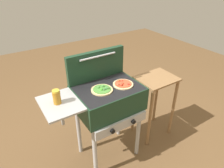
{
  "coord_description": "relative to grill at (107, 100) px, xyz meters",
  "views": [
    {
      "loc": [
        -0.87,
        -1.43,
        1.91
      ],
      "look_at": [
        0.05,
        0.0,
        0.92
      ],
      "focal_mm": 32.44,
      "sensor_mm": 36.0,
      "label": 1
    }
  ],
  "objects": [
    {
      "name": "ground_plane",
      "position": [
        0.01,
        0.0,
        -0.76
      ],
      "size": [
        8.0,
        8.0,
        0.0
      ],
      "primitive_type": "plane",
      "color": "brown"
    },
    {
      "name": "sauce_jar",
      "position": [
        -0.48,
        0.01,
        0.21
      ],
      "size": [
        0.07,
        0.07,
        0.13
      ],
      "color": "#B77A1E",
      "rests_on": "grill"
    },
    {
      "name": "grill_lid_open",
      "position": [
        0.01,
        0.22,
        0.3
      ],
      "size": [
        0.63,
        0.08,
        0.3
      ],
      "color": "#193823",
      "rests_on": "grill"
    },
    {
      "name": "pizza_veggie",
      "position": [
        -0.06,
        -0.02,
        0.15
      ],
      "size": [
        0.21,
        0.21,
        0.04
      ],
      "color": "#E0C17F",
      "rests_on": "grill"
    },
    {
      "name": "grill",
      "position": [
        0.0,
        0.0,
        0.0
      ],
      "size": [
        0.96,
        0.53,
        0.9
      ],
      "color": "#193823",
      "rests_on": "ground_plane"
    },
    {
      "name": "pizza_pepperoni",
      "position": [
        0.16,
        -0.04,
        0.15
      ],
      "size": [
        0.2,
        0.2,
        0.04
      ],
      "color": "beige",
      "rests_on": "grill"
    },
    {
      "name": "prep_table",
      "position": [
        0.67,
        0.0,
        -0.18
      ],
      "size": [
        0.44,
        0.36,
        0.81
      ],
      "color": "olive",
      "rests_on": "ground_plane"
    }
  ]
}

